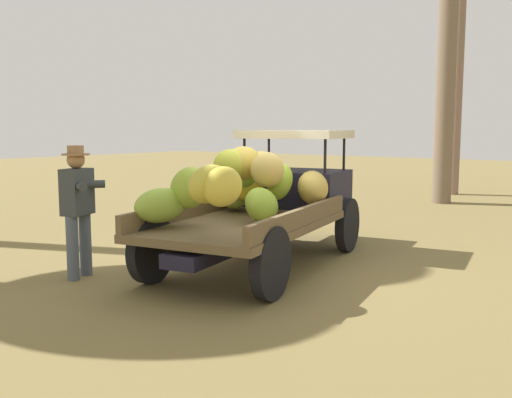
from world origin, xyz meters
The scene contains 3 objects.
ground_plane centered at (0.00, 0.00, 0.00)m, with size 60.00×60.00×0.00m, color olive.
truck centered at (0.05, 0.09, 0.96)m, with size 4.62×2.37×1.85m.
farmer centered at (-2.11, 1.45, 0.95)m, with size 0.54×0.50×1.67m.
Camera 1 is at (-6.44, -4.49, 1.86)m, focal length 39.77 mm.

